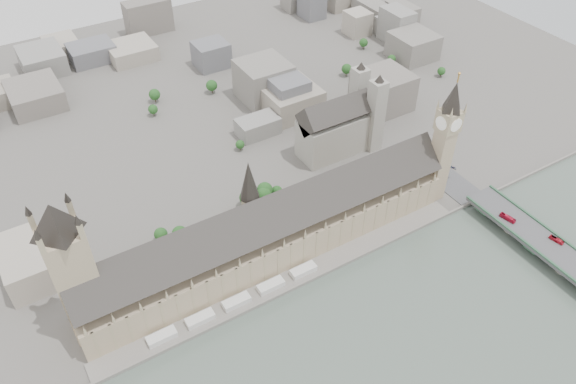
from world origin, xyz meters
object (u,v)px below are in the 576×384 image
palace_of_westminster (270,232)px  westminster_abbey (340,125)px  victoria_tower (71,265)px  red_bus_north (508,218)px  red_bus_south (556,240)px  car_approach (454,168)px  elizabeth_tower (446,134)px  westminster_bridge (556,258)px

palace_of_westminster → westminster_abbey: size_ratio=3.90×
palace_of_westminster → victoria_tower: 126.41m
palace_of_westminster → red_bus_north: palace_of_westminster is taller
red_bus_north → victoria_tower: bearing=153.8°
red_bus_north → red_bus_south: red_bus_north is taller
red_bus_south → palace_of_westminster: bearing=139.2°
westminster_abbey → red_bus_north: westminster_abbey is taller
red_bus_south → car_approach: size_ratio=2.10×
elizabeth_tower → victoria_tower: bearing=176.0°
elizabeth_tower → victoria_tower: 260.64m
victoria_tower → red_bus_north: victoria_tower is taller
palace_of_westminster → victoria_tower: victoria_tower is taller
westminster_bridge → car_approach: car_approach is taller
red_bus_north → red_bus_south: 34.60m
westminster_abbey → red_bus_north: size_ratio=5.75×
westminster_bridge → red_bus_south: (6.94, 8.02, 6.53)m
westminster_bridge → westminster_abbey: size_ratio=4.78×
westminster_bridge → red_bus_north: bearing=97.0°
victoria_tower → car_approach: bearing=-2.0°
victoria_tower → westminster_abbey: bearing=16.5°
palace_of_westminster → westminster_abbey: (110.92, 75.30, 2.38)m
palace_of_westminster → red_bus_south: palace_of_westminster is taller
elizabeth_tower → westminster_abbey: (-27.08, 87.00, -33.01)m
victoria_tower → palace_of_westminster: bearing=-3.0°
victoria_tower → westminster_abbey: size_ratio=1.47×
victoria_tower → red_bus_north: (279.02, -73.01, -43.31)m
elizabeth_tower → westminster_abbey: bearing=107.3°
elizabeth_tower → red_bus_north: size_ratio=9.09×
westminster_bridge → victoria_tower: bearing=158.2°
westminster_bridge → red_bus_south: red_bus_south is taller
red_bus_south → car_approach: red_bus_south is taller
victoria_tower → red_bus_north: size_ratio=8.46×
palace_of_westminster → red_bus_south: bearing=-30.4°
victoria_tower → red_bus_north: bearing=-14.7°
palace_of_westminster → red_bus_north: (157.02, -66.71, -10.81)m
victoria_tower → red_bus_south: (290.94, -105.48, -43.55)m
car_approach → elizabeth_tower: bearing=175.1°
elizabeth_tower → victoria_tower: size_ratio=1.07×
elizabeth_tower → victoria_tower: elizabeth_tower is taller
palace_of_westminster → victoria_tower: (-122.00, 6.30, 32.50)m
elizabeth_tower → red_bus_north: bearing=-70.9°
westminster_bridge → red_bus_north: 41.36m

